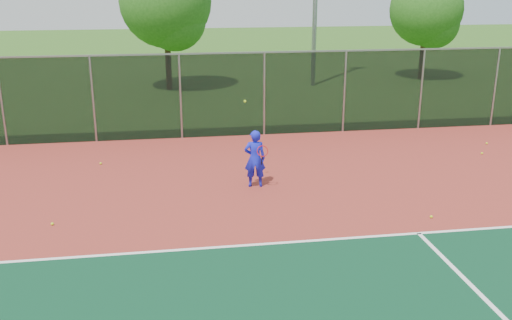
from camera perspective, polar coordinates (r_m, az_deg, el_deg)
The scene contains 12 objects.
ground at distance 10.30m, azimuth 12.51°, elevation -15.04°, with size 120.00×120.00×0.00m, color #2A5618.
court_apron at distance 11.92m, azimuth 9.05°, elevation -9.97°, with size 30.00×20.00×0.02m, color #9A3227.
fence_back at distance 20.68m, azimuth 0.83°, elevation 6.72°, with size 30.00×0.06×3.03m.
tennis_player at distance 15.52m, azimuth -0.11°, elevation 0.15°, with size 0.61×0.63×2.41m.
practice_ball_0 at distance 14.15m, azimuth -19.70°, elevation -6.04°, with size 0.07×0.07×0.07m, color #C3E91B.
practice_ball_1 at distance 14.34m, azimuth 17.12°, elevation -5.45°, with size 0.07×0.07×0.07m, color #C3E91B.
practice_ball_2 at distance 21.30m, azimuth 22.07°, elevation 1.56°, with size 0.07×0.07×0.07m, color #C3E91B.
practice_ball_3 at distance 18.23m, azimuth -15.27°, elevation -0.33°, with size 0.07×0.07×0.07m, color #C3E91B.
practice_ball_4 at distance 18.08m, azimuth 0.00°, elevation 0.17°, with size 0.07×0.07×0.07m, color #C3E91B.
practice_ball_6 at distance 20.02m, azimuth 21.66°, elevation 0.63°, with size 0.07×0.07×0.07m, color #C3E91B.
tree_back_left at distance 29.57m, azimuth -8.83°, elevation 14.98°, with size 4.56×4.56×6.70m.
tree_back_mid at distance 33.89m, azimuth 16.85°, elevation 13.90°, with size 4.00×4.00×5.88m.
Camera 1 is at (-3.44, -8.01, 5.50)m, focal length 40.00 mm.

